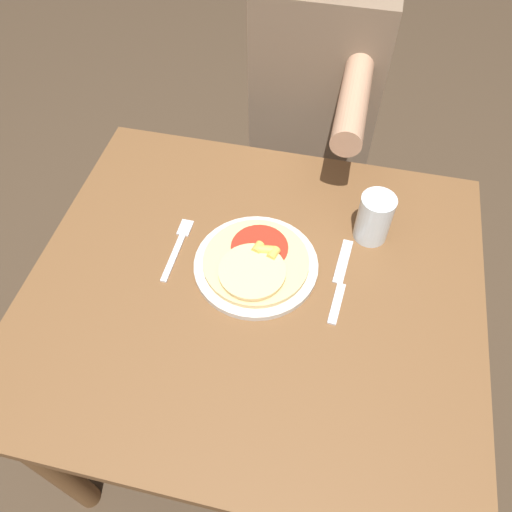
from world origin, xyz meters
TOP-DOWN VIEW (x-y plane):
  - ground_plane at (0.00, 0.00)m, footprint 8.00×8.00m
  - dining_table at (0.00, 0.00)m, footprint 0.95×0.85m
  - plate at (-0.01, 0.05)m, footprint 0.27×0.27m
  - pizza at (-0.01, 0.04)m, footprint 0.23×0.23m
  - fork at (-0.19, 0.07)m, footprint 0.03×0.18m
  - knife at (0.18, 0.05)m, footprint 0.03×0.22m
  - drinking_glass at (0.23, 0.19)m, footprint 0.08×0.08m
  - person_diner at (0.03, 0.68)m, footprint 0.36×0.52m

SIDE VIEW (x-z plane):
  - ground_plane at x=0.00m, z-range 0.00..0.00m
  - dining_table at x=0.00m, z-range 0.25..0.99m
  - person_diner at x=0.03m, z-range 0.10..1.35m
  - knife at x=0.18m, z-range 0.74..0.75m
  - fork at x=-0.19m, z-range 0.74..0.75m
  - plate at x=-0.01m, z-range 0.74..0.75m
  - pizza at x=-0.01m, z-range 0.75..0.78m
  - drinking_glass at x=0.23m, z-range 0.74..0.86m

